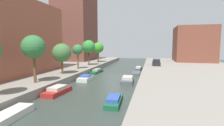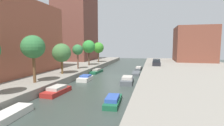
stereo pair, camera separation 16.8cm
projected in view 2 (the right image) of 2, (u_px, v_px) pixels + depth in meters
The scene contains 19 objects.
ground_plane at pixel (113, 76), 30.54m from camera, with size 84.00×84.00×0.00m, color #333D38.
quay_left at pixel (41, 70), 33.95m from camera, with size 20.00×64.00×1.00m, color gray.
quay_right at pixel (205, 77), 27.03m from camera, with size 20.00×64.00×1.00m, color gray.
apartment_tower_far at pixel (76, 17), 51.02m from camera, with size 10.00×12.07×25.80m, color brown.
low_block_right at pixel (194, 44), 47.41m from camera, with size 10.00×10.27×9.65m, color brown.
street_tree_1 at pixel (33, 47), 20.32m from camera, with size 2.79×2.79×5.77m.
street_tree_2 at pixel (62, 53), 26.74m from camera, with size 2.95×2.95×4.84m.
street_tree_3 at pixel (78, 50), 32.43m from camera, with size 2.01×2.01×4.70m.
street_tree_4 at pixel (89, 47), 38.04m from camera, with size 2.88×2.88×5.67m.
street_tree_5 at pixel (98, 48), 44.88m from camera, with size 2.83×2.83×5.29m.
parked_car at pixel (156, 63), 38.50m from camera, with size 1.81×4.57×1.45m.
moored_boat_left_0 at pixel (7, 116), 12.70m from camera, with size 1.70×4.28×0.58m.
moored_boat_left_1 at pixel (57, 91), 19.42m from camera, with size 1.84×3.96×0.89m.
moored_boat_left_2 at pixel (85, 78), 26.66m from camera, with size 1.76×3.21×0.83m.
moored_boat_left_3 at pixel (97, 71), 34.04m from camera, with size 1.52×4.29×0.78m.
moored_boat_right_1 at pixel (113, 101), 16.06m from camera, with size 1.54×3.90×0.82m.
moored_boat_right_2 at pixel (127, 80), 24.70m from camera, with size 1.88×3.87×1.03m.
moored_boat_right_3 at pixel (136, 73), 32.09m from camera, with size 1.56×3.88×0.44m.
moored_boat_right_4 at pixel (139, 68), 38.12m from camera, with size 1.39×4.18×0.75m.
Camera 2 is at (6.75, -29.35, 5.60)m, focal length 27.14 mm.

